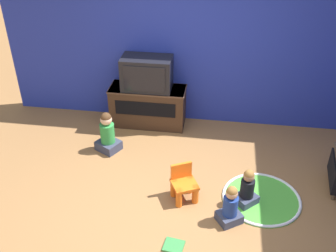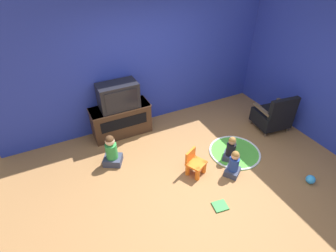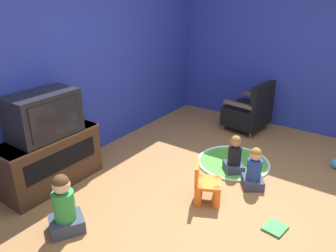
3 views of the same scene
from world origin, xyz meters
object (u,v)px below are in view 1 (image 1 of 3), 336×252
Objects in this scene: book at (174,246)px; tv_cabinet at (148,106)px; child_watching_left at (247,189)px; yellow_kid_chair at (184,186)px; child_watching_right at (230,207)px; television at (147,73)px; child_watching_center at (108,134)px.

tv_cabinet is at bearing -65.08° from book.
book is (-0.79, -0.81, -0.21)m from child_watching_left.
child_watching_right reaches higher than yellow_kid_chair.
child_watching_left is at bearing -47.26° from tv_cabinet.
television reaches higher than child_watching_center.
television is at bearing -90.00° from tv_cabinet.
tv_cabinet is at bearing 89.91° from child_watching_right.
child_watching_left is 0.81× the size of child_watching_center.
tv_cabinet is at bearing 88.08° from yellow_kid_chair.
television is 1.22× the size of child_watching_center.
child_watching_left is at bearing -25.37° from yellow_kid_chair.
child_watching_center is 1.20× the size of child_watching_right.
tv_cabinet is 2.61× the size of yellow_kid_chair.
child_watching_right is (0.57, -0.32, 0.03)m from yellow_kid_chair.
child_watching_right is at bearing -56.10° from yellow_kid_chair.
child_watching_right is (1.78, -1.19, -0.05)m from child_watching_center.
yellow_kid_chair is 0.82m from book.
tv_cabinet reaches higher than child_watching_right.
book is at bearing -117.89° from yellow_kid_chair.
television is at bearing 90.07° from child_watching_right.
yellow_kid_chair is 0.90× the size of child_watching_left.
child_watching_left is at bearing -126.01° from book.
book is at bearing -73.21° from tv_cabinet.
child_watching_left is (0.77, 0.01, 0.03)m from yellow_kid_chair.
child_watching_right is (1.33, -1.99, -0.11)m from tv_cabinet.
child_watching_center is (-0.45, -0.80, -0.06)m from tv_cabinet.
television is 3.12× the size of book.
child_watching_center is 2.06m from book.
child_watching_left is 2.15m from child_watching_center.
yellow_kid_chair is 0.65m from child_watching_right.
television is 2.35m from child_watching_left.
tv_cabinet is 0.56m from television.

